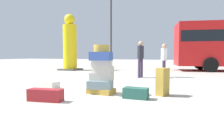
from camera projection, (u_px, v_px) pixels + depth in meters
ground_plane at (95, 93)px, 5.65m from camera, size 80.00×80.00×0.00m
suitcase_tower at (101, 72)px, 5.56m from camera, size 0.76×0.68×1.33m
suitcase_cream_right_side at (50, 84)px, 6.62m from camera, size 0.65×0.46×0.21m
suitcase_teal_behind_tower at (136, 93)px, 4.98m from camera, size 0.60×0.31×0.27m
suitcase_maroon_white_trunk at (45, 95)px, 4.70m from camera, size 0.83×0.39×0.28m
suitcase_tan_foreground_near at (163, 82)px, 5.34m from camera, size 0.33×0.39×0.72m
person_bearded_onlooker at (141, 56)px, 9.51m from camera, size 0.30×0.33×1.70m
person_passerby_in_red at (164, 57)px, 9.73m from camera, size 0.30×0.34×1.59m
yellow_dummy_statue at (70, 46)px, 14.19m from camera, size 1.31×1.31×3.85m
lamp_post at (111, 19)px, 14.68m from camera, size 0.36×0.36×5.46m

